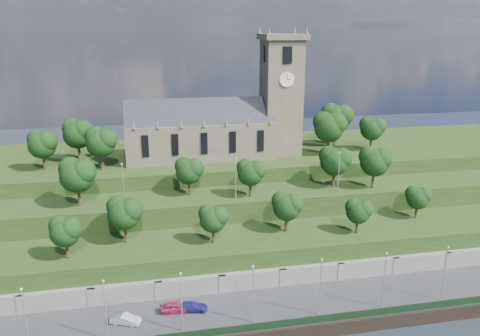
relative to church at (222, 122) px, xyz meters
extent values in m
cube|color=#2D2D30|center=(-0.79, -39.98, -21.52)|extent=(160.00, 12.00, 2.00)
cube|color=black|center=(-0.79, -45.38, -19.92)|extent=(160.00, 0.10, 1.20)
cube|color=slate|center=(-0.79, -33.98, -20.02)|extent=(160.00, 2.00, 5.00)
cube|color=slate|center=(-35.79, -34.78, -20.02)|extent=(1.20, 0.60, 5.00)
cube|color=slate|center=(-25.79, -34.78, -20.02)|extent=(1.20, 0.60, 5.00)
cube|color=slate|center=(-15.79, -34.78, -20.02)|extent=(1.20, 0.60, 5.00)
cube|color=slate|center=(-5.79, -34.78, -20.02)|extent=(1.20, 0.60, 5.00)
cube|color=slate|center=(4.21, -34.78, -20.02)|extent=(1.20, 0.60, 5.00)
cube|color=slate|center=(14.21, -34.78, -20.02)|extent=(1.20, 0.60, 5.00)
cube|color=slate|center=(24.21, -34.78, -20.02)|extent=(1.20, 0.60, 5.00)
cube|color=slate|center=(34.21, -34.78, -20.02)|extent=(1.20, 0.60, 5.00)
cube|color=#1F3712|center=(-0.79, -27.98, -18.52)|extent=(160.00, 12.00, 8.00)
cube|color=#1F3712|center=(-0.79, -16.98, -16.52)|extent=(160.00, 10.00, 12.00)
cube|color=#1F3712|center=(-0.79, 4.02, -15.02)|extent=(160.00, 32.00, 15.00)
cube|color=brown|center=(-4.79, 0.02, -3.52)|extent=(32.00, 12.00, 8.00)
cube|color=black|center=(-4.79, 0.02, 0.48)|extent=(32.00, 10.18, 10.18)
cone|color=brown|center=(-18.79, -5.98, 1.38)|extent=(0.70, 0.70, 1.80)
cone|color=brown|center=(-14.12, -5.98, 1.38)|extent=(0.70, 0.70, 1.80)
cone|color=brown|center=(-9.46, -5.98, 1.38)|extent=(0.70, 0.70, 1.80)
cone|color=brown|center=(-4.79, -5.98, 1.38)|extent=(0.70, 0.70, 1.80)
cone|color=brown|center=(-0.12, -5.98, 1.38)|extent=(0.70, 0.70, 1.80)
cone|color=brown|center=(4.54, -5.98, 1.38)|extent=(0.70, 0.70, 1.80)
cone|color=brown|center=(9.21, -5.98, 1.38)|extent=(0.70, 0.70, 1.80)
cube|color=black|center=(-16.79, -6.06, -3.02)|extent=(1.40, 0.25, 4.50)
cube|color=black|center=(-10.79, -6.06, -3.02)|extent=(1.40, 0.25, 4.50)
cube|color=black|center=(-4.79, -6.06, -3.02)|extent=(1.40, 0.25, 4.50)
cube|color=black|center=(1.21, -6.06, -3.02)|extent=(1.40, 0.25, 4.50)
cube|color=black|center=(7.21, -6.06, -3.02)|extent=(1.40, 0.25, 4.50)
cube|color=brown|center=(13.21, 0.02, 4.98)|extent=(8.00, 8.00, 25.00)
cube|color=brown|center=(13.21, 0.02, 18.08)|extent=(9.20, 9.20, 1.20)
cone|color=brown|center=(9.21, -3.98, 19.28)|extent=(0.80, 0.80, 1.60)
cone|color=brown|center=(9.21, 4.02, 19.28)|extent=(0.80, 0.80, 1.60)
cone|color=brown|center=(17.21, -3.98, 19.28)|extent=(0.80, 0.80, 1.60)
cone|color=brown|center=(17.21, 4.02, 19.28)|extent=(0.80, 0.80, 1.60)
cube|color=black|center=(13.21, -4.06, 14.48)|extent=(2.00, 0.25, 3.50)
cube|color=black|center=(13.21, 4.10, 14.48)|extent=(2.00, 0.25, 3.50)
cube|color=black|center=(9.13, 0.02, 14.48)|extent=(0.25, 2.00, 3.50)
cube|color=black|center=(17.29, 0.02, 14.48)|extent=(0.25, 2.00, 3.50)
cylinder|color=white|center=(13.21, -4.10, 9.48)|extent=(3.20, 0.30, 3.20)
cylinder|color=white|center=(17.33, 0.02, 9.48)|extent=(0.30, 3.20, 3.20)
cube|color=black|center=(13.21, -4.28, 9.98)|extent=(0.12, 0.05, 1.10)
cube|color=black|center=(13.61, -4.28, 9.48)|extent=(0.80, 0.05, 0.12)
cylinder|color=#332613|center=(-29.38, -29.98, -13.01)|extent=(0.49, 0.49, 3.02)
sphere|color=black|center=(-29.38, -29.98, -10.09)|extent=(4.70, 4.70, 4.70)
sphere|color=black|center=(-28.44, -30.45, -9.39)|extent=(3.52, 3.52, 3.52)
sphere|color=black|center=(-30.20, -29.40, -9.15)|extent=(3.29, 3.29, 3.29)
cylinder|color=#332613|center=(-20.63, -25.98, -12.77)|extent=(0.52, 0.52, 3.51)
sphere|color=black|center=(-20.63, -25.98, -9.37)|extent=(5.46, 5.46, 5.46)
sphere|color=black|center=(-19.54, -26.53, -8.56)|extent=(4.09, 4.09, 4.09)
sphere|color=black|center=(-21.59, -25.30, -8.28)|extent=(3.82, 3.82, 3.82)
cylinder|color=#332613|center=(-6.30, -28.98, -13.09)|extent=(0.49, 0.49, 2.87)
sphere|color=black|center=(-6.30, -28.98, -10.31)|extent=(4.47, 4.47, 4.47)
sphere|color=black|center=(-5.41, -29.43, -9.64)|extent=(3.35, 3.35, 3.35)
sphere|color=black|center=(-7.09, -28.43, -9.41)|extent=(3.13, 3.13, 3.13)
cylinder|color=#332613|center=(6.92, -26.98, -12.95)|extent=(0.50, 0.50, 3.15)
sphere|color=black|center=(6.92, -26.98, -9.90)|extent=(4.90, 4.90, 4.90)
sphere|color=black|center=(7.90, -27.48, -9.16)|extent=(3.68, 3.68, 3.68)
sphere|color=black|center=(6.06, -26.37, -8.92)|extent=(3.43, 3.43, 3.43)
cylinder|color=#332613|center=(18.91, -29.98, -13.19)|extent=(0.48, 0.48, 2.67)
sphere|color=black|center=(18.91, -29.98, -10.61)|extent=(4.15, 4.15, 4.15)
sphere|color=black|center=(19.74, -30.40, -9.98)|extent=(3.12, 3.12, 3.12)
sphere|color=black|center=(18.19, -29.47, -9.77)|extent=(2.91, 2.91, 2.91)
cylinder|color=#332613|center=(32.66, -25.98, -13.17)|extent=(0.48, 0.48, 2.71)
sphere|color=black|center=(32.66, -25.98, -10.55)|extent=(4.21, 4.21, 4.21)
sphere|color=black|center=(33.51, -26.41, -9.92)|extent=(3.16, 3.16, 3.16)
sphere|color=black|center=(31.93, -25.46, -9.71)|extent=(2.95, 2.95, 2.95)
cylinder|color=#332613|center=(-28.65, -17.98, -8.59)|extent=(0.53, 0.53, 3.86)
sphere|color=black|center=(-28.65, -17.98, -4.87)|extent=(6.00, 6.00, 6.00)
sphere|color=black|center=(-27.45, -18.58, -3.97)|extent=(4.50, 4.50, 4.50)
sphere|color=black|center=(-29.70, -17.24, -3.67)|extent=(4.20, 4.20, 4.20)
cylinder|color=#332613|center=(-8.98, -15.98, -8.94)|extent=(0.50, 0.50, 3.17)
sphere|color=black|center=(-8.98, -15.98, -5.87)|extent=(4.93, 4.93, 4.93)
sphere|color=black|center=(-7.99, -16.48, -5.14)|extent=(3.70, 3.70, 3.70)
sphere|color=black|center=(-9.84, -15.37, -4.89)|extent=(3.45, 3.45, 3.45)
cylinder|color=#332613|center=(2.20, -18.98, -8.97)|extent=(0.50, 0.50, 3.11)
sphere|color=black|center=(2.20, -18.98, -5.96)|extent=(4.84, 4.84, 4.84)
sphere|color=black|center=(3.17, -19.47, -5.23)|extent=(3.63, 3.63, 3.63)
sphere|color=black|center=(1.35, -18.38, -4.99)|extent=(3.39, 3.39, 3.39)
cylinder|color=#332613|center=(19.52, -16.98, -8.73)|extent=(0.52, 0.52, 3.59)
sphere|color=black|center=(19.52, -16.98, -5.26)|extent=(5.58, 5.58, 5.58)
sphere|color=black|center=(20.64, -17.54, -4.42)|extent=(4.19, 4.19, 4.19)
sphere|color=black|center=(18.54, -16.29, -4.14)|extent=(3.91, 3.91, 3.91)
cylinder|color=#332613|center=(26.99, -18.98, -8.72)|extent=(0.52, 0.52, 3.60)
sphere|color=black|center=(26.99, -18.98, -5.25)|extent=(5.59, 5.59, 5.59)
sphere|color=black|center=(28.11, -19.54, -4.41)|extent=(4.19, 4.19, 4.19)
sphere|color=black|center=(26.01, -18.29, -4.13)|extent=(3.92, 3.92, 3.92)
cylinder|color=#332613|center=(-36.82, -3.98, -5.76)|extent=(0.52, 0.52, 3.52)
sphere|color=black|center=(-36.82, -3.98, -2.35)|extent=(5.48, 5.48, 5.48)
sphere|color=black|center=(-35.72, -4.53, -1.53)|extent=(4.11, 4.11, 4.11)
sphere|color=black|center=(-37.78, -3.30, -1.26)|extent=(3.84, 3.84, 3.84)
cylinder|color=#332613|center=(-30.82, 2.02, -5.57)|extent=(0.53, 0.53, 3.91)
sphere|color=black|center=(-30.82, 2.02, -1.78)|extent=(6.08, 6.08, 6.08)
sphere|color=black|center=(-29.60, 1.41, -0.87)|extent=(4.56, 4.56, 4.56)
sphere|color=black|center=(-31.88, 2.78, -0.57)|extent=(4.26, 4.26, 4.26)
cylinder|color=#332613|center=(-25.43, -5.98, -5.64)|extent=(0.53, 0.53, 3.76)
sphere|color=black|center=(-25.43, -5.98, -2.00)|extent=(5.86, 5.86, 5.86)
sphere|color=black|center=(-24.25, -6.57, -1.12)|extent=(4.39, 4.39, 4.39)
sphere|color=black|center=(-26.45, -5.25, -0.83)|extent=(4.10, 4.10, 4.10)
cylinder|color=#332613|center=(23.29, -3.98, -5.41)|extent=(0.55, 0.55, 4.22)
sphere|color=black|center=(23.29, -3.98, -1.34)|extent=(6.56, 6.56, 6.56)
sphere|color=black|center=(24.60, -4.64, -0.35)|extent=(4.92, 4.92, 4.92)
sphere|color=black|center=(22.14, -3.16, -0.02)|extent=(4.59, 4.59, 4.59)
cylinder|color=#332613|center=(28.25, 4.02, -5.33)|extent=(0.55, 0.55, 4.37)
sphere|color=black|center=(28.25, 4.02, -1.11)|extent=(6.80, 6.80, 6.80)
sphere|color=black|center=(29.61, 3.33, -0.09)|extent=(5.10, 5.10, 5.10)
sphere|color=black|center=(27.06, 4.87, 0.25)|extent=(4.76, 4.76, 4.76)
cylinder|color=#332613|center=(34.63, -1.98, -5.82)|extent=(0.51, 0.51, 3.40)
sphere|color=black|center=(34.63, -1.98, -2.53)|extent=(5.29, 5.29, 5.29)
sphere|color=black|center=(35.69, -2.51, -1.74)|extent=(3.97, 3.97, 3.97)
sphere|color=black|center=(33.70, -1.32, -1.47)|extent=(3.70, 3.70, 3.70)
cylinder|color=#B2B2B7|center=(-32.79, -43.48, -16.08)|extent=(0.16, 0.16, 8.88)
sphere|color=silver|center=(-32.79, -43.48, -11.52)|extent=(0.36, 0.36, 0.36)
cylinder|color=#B2B2B7|center=(-22.79, -43.48, -16.08)|extent=(0.16, 0.16, 8.88)
sphere|color=silver|center=(-22.79, -43.48, -11.52)|extent=(0.36, 0.36, 0.36)
cylinder|color=#B2B2B7|center=(-12.79, -43.48, -16.08)|extent=(0.16, 0.16, 8.88)
sphere|color=silver|center=(-12.79, -43.48, -11.52)|extent=(0.36, 0.36, 0.36)
cylinder|color=#B2B2B7|center=(-2.79, -43.48, -16.08)|extent=(0.16, 0.16, 8.88)
sphere|color=silver|center=(-2.79, -43.48, -11.52)|extent=(0.36, 0.36, 0.36)
cylinder|color=#B2B2B7|center=(7.21, -43.48, -16.08)|extent=(0.16, 0.16, 8.88)
sphere|color=silver|center=(7.21, -43.48, -11.52)|extent=(0.36, 0.36, 0.36)
cylinder|color=#B2B2B7|center=(17.21, -43.48, -16.08)|extent=(0.16, 0.16, 8.88)
sphere|color=silver|center=(17.21, -43.48, -11.52)|extent=(0.36, 0.36, 0.36)
cylinder|color=#B2B2B7|center=(27.21, -43.48, -16.08)|extent=(0.16, 0.16, 8.88)
sphere|color=silver|center=(27.21, -43.48, -11.52)|extent=(0.36, 0.36, 0.36)
cylinder|color=#B2B2B7|center=(-20.79, -19.98, -6.61)|extent=(0.16, 0.16, 7.81)
sphere|color=silver|center=(-20.79, -19.98, -2.59)|extent=(0.36, 0.36, 0.36)
cylinder|color=#B2B2B7|center=(-0.79, -19.98, -6.61)|extent=(0.16, 0.16, 7.81)
sphere|color=silver|center=(-0.79, -19.98, -2.59)|extent=(0.36, 0.36, 0.36)
cylinder|color=#B2B2B7|center=(19.21, -19.98, -6.61)|extent=(0.16, 0.16, 7.81)
sphere|color=silver|center=(19.21, -19.98, -2.59)|extent=(0.36, 0.36, 0.36)
imported|color=#A11A4A|center=(-13.55, -38.59, -19.77)|extent=(4.55, 2.10, 1.51)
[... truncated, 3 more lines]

